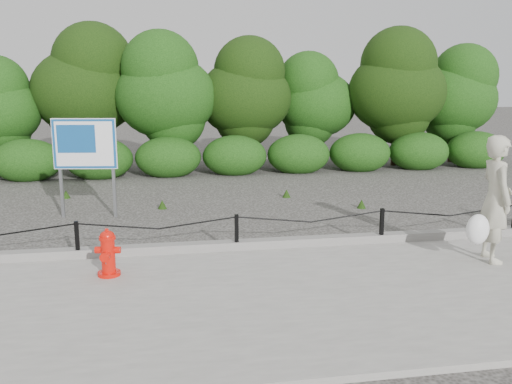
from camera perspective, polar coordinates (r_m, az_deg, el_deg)
The scene contains 8 objects.
ground at distance 8.96m, azimuth -2.04°, elevation -6.61°, with size 90.00×90.00×0.00m, color #2D2B28.
sidewalk at distance 7.10m, azimuth 0.18°, elevation -11.31°, with size 14.00×4.00×0.08m, color gray.
curb at distance 8.96m, azimuth -2.09°, elevation -5.60°, with size 14.00×0.22×0.14m, color slate.
chain_barrier at distance 8.83m, azimuth -2.06°, elevation -3.79°, with size 10.06×0.06×0.60m.
treeline at distance 17.41m, azimuth -5.69°, elevation 10.55°, with size 20.35×3.64×4.46m.
fire_hydrant at distance 7.99m, azimuth -15.32°, elevation -6.24°, with size 0.37×0.39×0.69m.
pedestrian at distance 8.95m, azimuth 23.80°, elevation -0.86°, with size 0.81×0.77×1.94m.
advertising_sign at distance 11.58m, azimuth -17.58°, elevation 4.41°, with size 1.28×0.27×2.06m.
Camera 1 is at (-1.12, -8.43, 2.81)m, focal length 38.00 mm.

